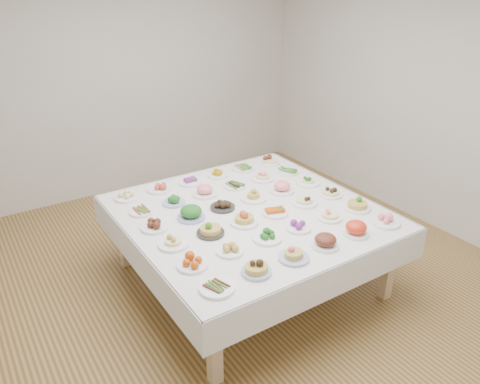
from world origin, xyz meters
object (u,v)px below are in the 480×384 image
dish_0 (217,287)px  dish_18 (155,224)px  dish_35 (269,158)px  display_table (249,217)px

dish_0 → dish_18: dish_18 is taller
dish_35 → dish_18: bearing=-158.5°
display_table → dish_35: dish_35 is taller
display_table → dish_0: 1.18m
dish_35 → dish_0: bearing=-135.0°
display_table → dish_18: 0.87m
dish_35 → display_table: bearing=-135.1°
dish_0 → dish_35: size_ratio=1.02×
display_table → dish_0: dish_0 is taller
dish_18 → dish_35: dish_35 is taller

